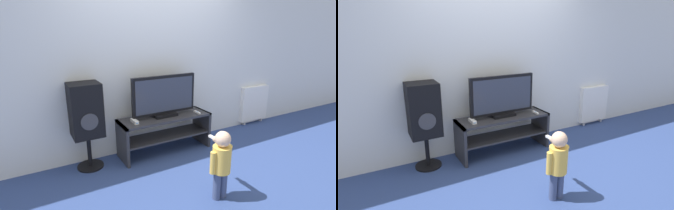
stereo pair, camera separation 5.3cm
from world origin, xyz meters
The scene contains 9 objects.
ground_plane centered at (0.00, 0.00, 0.00)m, with size 16.00×16.00×0.00m, color navy.
wall_back centered at (0.00, 0.49, 1.30)m, with size 10.00×0.06×2.60m.
tv_stand centered at (0.00, 0.21, 0.34)m, with size 1.28×0.41×0.52m.
television centered at (0.00, 0.23, 0.79)m, with size 0.92×0.20×0.56m.
game_console centered at (-0.46, 0.18, 0.54)m, with size 0.05×0.17×0.04m.
remote_primary centered at (0.46, 0.11, 0.53)m, with size 0.04×0.13×0.03m.
child centered at (-0.03, -0.99, 0.43)m, with size 0.28×0.43×0.73m.
speaker_tower centered at (-1.03, 0.28, 0.72)m, with size 0.36×0.34×1.07m.
radiator centered at (1.95, 0.42, 0.37)m, with size 0.60×0.08×0.68m.
Camera 1 is at (-1.62, -2.75, 1.67)m, focal length 28.00 mm.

